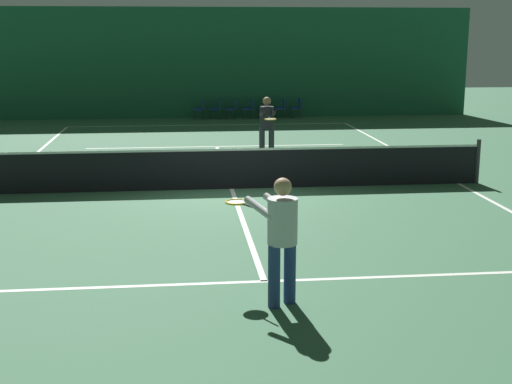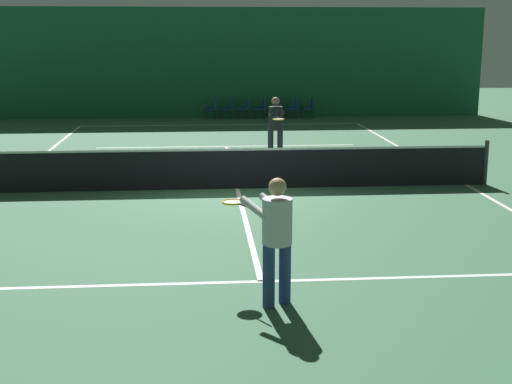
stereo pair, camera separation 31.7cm
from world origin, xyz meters
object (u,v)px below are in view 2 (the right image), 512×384
Objects in this scene: player_near at (275,231)px; courtside_chair_4 at (277,107)px; courtside_chair_0 at (212,107)px; courtside_chair_5 at (293,107)px; tennis_net at (237,167)px; player_far at (276,123)px; courtside_chair_2 at (245,107)px; courtside_chair_6 at (309,107)px; courtside_chair_1 at (229,107)px; courtside_chair_3 at (261,107)px.

player_near is 21.39m from courtside_chair_4.
courtside_chair_0 is 1.00× the size of courtside_chair_5.
tennis_net is 6.81× the size of player_far.
courtside_chair_4 is at bearing -90.00° from courtside_chair_5.
courtside_chair_6 is (2.76, 0.00, 0.00)m from courtside_chair_2.
player_near is 21.48m from courtside_chair_5.
courtside_chair_0 and courtside_chair_5 have the same top height.
courtside_chair_6 is at bearing 90.00° from courtside_chair_4.
tennis_net is at bearing -16.37° from player_far.
tennis_net is 14.29× the size of courtside_chair_5.
courtside_chair_0 is 1.00× the size of courtside_chair_1.
courtside_chair_3 and courtside_chair_6 have the same top height.
courtside_chair_0 is 0.69m from courtside_chair_1.
courtside_chair_4 and courtside_chair_5 have the same top height.
tennis_net is at bearing -10.06° from courtside_chair_4.
courtside_chair_1 and courtside_chair_3 have the same top height.
player_far is 10.15m from courtside_chair_6.
player_near is 2.06× the size of courtside_chair_5.
courtside_chair_1 and courtside_chair_2 have the same top height.
courtside_chair_1 is (0.41, 13.96, -0.03)m from tennis_net.
player_near is 21.33m from courtside_chair_3.
courtside_chair_2 is at bearing -176.98° from player_far.
player_near reaches higher than courtside_chair_3.
courtside_chair_1 and courtside_chair_5 have the same top height.
courtside_chair_3 is at bearing -90.00° from courtside_chair_4.
tennis_net reaches higher than courtside_chair_1.
courtside_chair_4 is (2.76, 0.00, 0.00)m from courtside_chair_0.
player_near is 21.27m from courtside_chair_0.
courtside_chair_4 is (2.37, 21.26, -0.52)m from player_near.
courtside_chair_5 is at bearing 77.22° from tennis_net.
courtside_chair_2 and courtside_chair_3 have the same top height.
tennis_net is 14.01m from courtside_chair_2.
courtside_chair_5 is (2.76, 0.00, 0.00)m from courtside_chair_1.
courtside_chair_5 is at bearing -39.65° from player_near.
player_near is 2.06× the size of courtside_chair_6.
player_far is 9.88m from courtside_chair_1.
courtside_chair_3 is at bearing 179.00° from player_far.
player_near is 2.06× the size of courtside_chair_2.
courtside_chair_1 is 0.69m from courtside_chair_2.
tennis_net is at bearing -12.78° from courtside_chair_5.
player_far is 10.01m from courtside_chair_5.
courtside_chair_2 is at bearing 90.00° from courtside_chair_0.
player_far is (1.34, 4.14, 0.52)m from tennis_net.
player_near is 11.50m from player_far.
courtside_chair_0 is 4.14m from courtside_chair_6.
courtside_chair_5 is (1.82, 9.82, -0.54)m from player_far.
courtside_chair_2 is at bearing -90.00° from courtside_chair_4.
player_near is (0.10, -7.29, 0.50)m from tennis_net.
courtside_chair_2 is (1.10, 13.96, -0.03)m from tennis_net.
courtside_chair_1 is 1.00× the size of courtside_chair_3.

